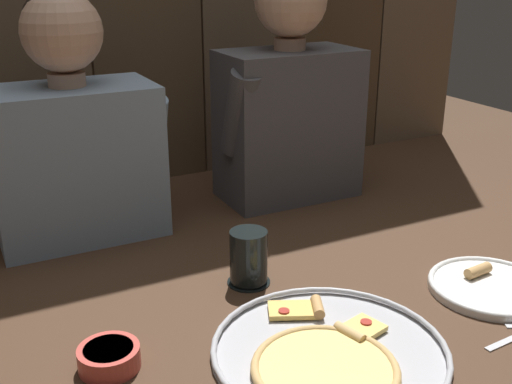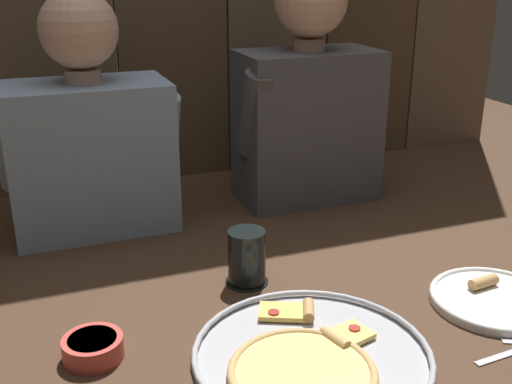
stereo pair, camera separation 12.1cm
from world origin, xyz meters
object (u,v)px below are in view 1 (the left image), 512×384
(drinking_glass, at_px, (249,258))
(dinner_plate, at_px, (490,286))
(pizza_tray, at_px, (328,354))
(diner_left, at_px, (72,132))
(diner_right, at_px, (289,92))
(dipping_bowl, at_px, (109,357))

(drinking_glass, bearing_deg, dinner_plate, -30.92)
(pizza_tray, bearing_deg, diner_left, 109.55)
(pizza_tray, height_order, diner_right, diner_right)
(pizza_tray, xyz_separation_m, diner_left, (-0.24, 0.68, 0.24))
(pizza_tray, xyz_separation_m, dinner_plate, (0.40, 0.04, -0.00))
(diner_right, bearing_deg, dipping_bowl, -139.50)
(diner_left, xyz_separation_m, diner_right, (0.56, 0.00, 0.04))
(pizza_tray, relative_size, dinner_plate, 1.65)
(pizza_tray, relative_size, drinking_glass, 3.50)
(drinking_glass, bearing_deg, diner_left, 121.34)
(pizza_tray, relative_size, diner_left, 0.70)
(pizza_tray, height_order, dipping_bowl, dipping_bowl)
(dipping_bowl, distance_m, diner_left, 0.59)
(pizza_tray, bearing_deg, dinner_plate, 6.04)
(pizza_tray, distance_m, dipping_bowl, 0.35)
(diner_left, bearing_deg, pizza_tray, -70.45)
(dipping_bowl, distance_m, diner_right, 0.87)
(pizza_tray, distance_m, drinking_glass, 0.29)
(diner_left, bearing_deg, drinking_glass, -58.66)
(dinner_plate, distance_m, diner_right, 0.70)
(pizza_tray, distance_m, diner_right, 0.80)
(dipping_bowl, bearing_deg, pizza_tray, -23.59)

